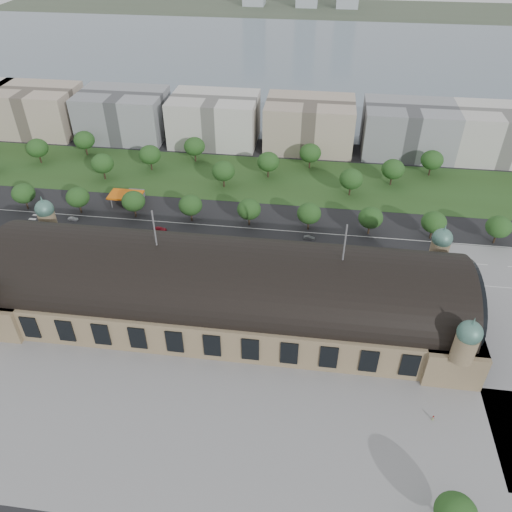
# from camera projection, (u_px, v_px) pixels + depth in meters

# --- Properties ---
(ground) EXTENTS (900.00, 900.00, 0.00)m
(ground) POSITION_uv_depth(u_px,v_px,m) (226.00, 314.00, 161.88)
(ground) COLOR black
(ground) RESTS_ON ground
(station) EXTENTS (150.00, 48.40, 44.30)m
(station) POSITION_uv_depth(u_px,v_px,m) (225.00, 290.00, 155.72)
(station) COLOR #867453
(station) RESTS_ON ground
(plaza_south) EXTENTS (190.00, 48.00, 0.12)m
(plaza_south) POSITION_uv_depth(u_px,v_px,m) (233.00, 437.00, 125.92)
(plaza_south) COLOR gray
(plaza_south) RESTS_ON ground
(road_slab) EXTENTS (260.00, 26.00, 0.10)m
(road_slab) POSITION_uv_depth(u_px,v_px,m) (193.00, 242.00, 194.14)
(road_slab) COLOR black
(road_slab) RESTS_ON ground
(grass_belt) EXTENTS (300.00, 45.00, 0.10)m
(grass_belt) POSITION_uv_depth(u_px,v_px,m) (230.00, 177.00, 237.24)
(grass_belt) COLOR #29471C
(grass_belt) RESTS_ON ground
(petrol_station) EXTENTS (14.00, 13.00, 5.05)m
(petrol_station) POSITION_uv_depth(u_px,v_px,m) (131.00, 195.00, 217.61)
(petrol_station) COLOR #DE610D
(petrol_station) RESTS_ON ground
(lake) EXTENTS (700.00, 320.00, 0.08)m
(lake) POSITION_uv_depth(u_px,v_px,m) (293.00, 58.00, 398.27)
(lake) COLOR slate
(lake) RESTS_ON ground
(far_shore) EXTENTS (700.00, 120.00, 0.14)m
(far_shore) POSITION_uv_depth(u_px,v_px,m) (306.00, 8.00, 556.92)
(far_shore) COLOR #44513D
(far_shore) RESTS_ON ground
(office_1) EXTENTS (45.00, 32.00, 24.00)m
(office_1) POSITION_uv_depth(u_px,v_px,m) (36.00, 110.00, 273.95)
(office_1) COLOR #B3A18D
(office_1) RESTS_ON ground
(office_2) EXTENTS (45.00, 32.00, 24.00)m
(office_2) POSITION_uv_depth(u_px,v_px,m) (123.00, 115.00, 268.66)
(office_2) COLOR gray
(office_2) RESTS_ON ground
(office_3) EXTENTS (45.00, 32.00, 24.00)m
(office_3) POSITION_uv_depth(u_px,v_px,m) (214.00, 119.00, 263.37)
(office_3) COLOR beige
(office_3) RESTS_ON ground
(office_4) EXTENTS (45.00, 32.00, 24.00)m
(office_4) POSITION_uv_depth(u_px,v_px,m) (309.00, 124.00, 258.07)
(office_4) COLOR #B3A18D
(office_4) RESTS_ON ground
(office_5) EXTENTS (45.00, 32.00, 24.00)m
(office_5) POSITION_uv_depth(u_px,v_px,m) (408.00, 129.00, 252.78)
(office_5) COLOR gray
(office_5) RESTS_ON ground
(office_6) EXTENTS (45.00, 32.00, 24.00)m
(office_6) POSITION_uv_depth(u_px,v_px,m) (500.00, 134.00, 248.01)
(office_6) COLOR beige
(office_6) RESTS_ON ground
(tree_row_1) EXTENTS (9.60, 9.60, 11.52)m
(tree_row_1) POSITION_uv_depth(u_px,v_px,m) (23.00, 193.00, 209.64)
(tree_row_1) COLOR #2D2116
(tree_row_1) RESTS_ON ground
(tree_row_2) EXTENTS (9.60, 9.60, 11.52)m
(tree_row_2) POSITION_uv_depth(u_px,v_px,m) (78.00, 197.00, 207.10)
(tree_row_2) COLOR #2D2116
(tree_row_2) RESTS_ON ground
(tree_row_3) EXTENTS (9.60, 9.60, 11.52)m
(tree_row_3) POSITION_uv_depth(u_px,v_px,m) (133.00, 201.00, 204.56)
(tree_row_3) COLOR #2D2116
(tree_row_3) RESTS_ON ground
(tree_row_4) EXTENTS (9.60, 9.60, 11.52)m
(tree_row_4) POSITION_uv_depth(u_px,v_px,m) (190.00, 205.00, 202.01)
(tree_row_4) COLOR #2D2116
(tree_row_4) RESTS_ON ground
(tree_row_5) EXTENTS (9.60, 9.60, 11.52)m
(tree_row_5) POSITION_uv_depth(u_px,v_px,m) (249.00, 209.00, 199.47)
(tree_row_5) COLOR #2D2116
(tree_row_5) RESTS_ON ground
(tree_row_6) EXTENTS (9.60, 9.60, 11.52)m
(tree_row_6) POSITION_uv_depth(u_px,v_px,m) (309.00, 213.00, 196.93)
(tree_row_6) COLOR #2D2116
(tree_row_6) RESTS_ON ground
(tree_row_7) EXTENTS (9.60, 9.60, 11.52)m
(tree_row_7) POSITION_uv_depth(u_px,v_px,m) (371.00, 218.00, 194.39)
(tree_row_7) COLOR #2D2116
(tree_row_7) RESTS_ON ground
(tree_row_8) EXTENTS (9.60, 9.60, 11.52)m
(tree_row_8) POSITION_uv_depth(u_px,v_px,m) (434.00, 222.00, 191.85)
(tree_row_8) COLOR #2D2116
(tree_row_8) RESTS_ON ground
(tree_row_9) EXTENTS (9.60, 9.60, 11.52)m
(tree_row_9) POSITION_uv_depth(u_px,v_px,m) (499.00, 227.00, 189.31)
(tree_row_9) COLOR #2D2116
(tree_row_9) RESTS_ON ground
(tree_belt_1) EXTENTS (10.40, 10.40, 12.48)m
(tree_belt_1) POSITION_uv_depth(u_px,v_px,m) (37.00, 148.00, 244.17)
(tree_belt_1) COLOR #2D2116
(tree_belt_1) RESTS_ON ground
(tree_belt_2) EXTENTS (10.40, 10.40, 12.48)m
(tree_belt_2) POSITION_uv_depth(u_px,v_px,m) (84.00, 140.00, 251.68)
(tree_belt_2) COLOR #2D2116
(tree_belt_2) RESTS_ON ground
(tree_belt_3) EXTENTS (10.40, 10.40, 12.48)m
(tree_belt_3) POSITION_uv_depth(u_px,v_px,m) (102.00, 164.00, 230.63)
(tree_belt_3) COLOR #2D2116
(tree_belt_3) RESTS_ON ground
(tree_belt_4) EXTENTS (10.40, 10.40, 12.48)m
(tree_belt_4) POSITION_uv_depth(u_px,v_px,m) (150.00, 155.00, 238.13)
(tree_belt_4) COLOR #2D2116
(tree_belt_4) RESTS_ON ground
(tree_belt_5) EXTENTS (10.40, 10.40, 12.48)m
(tree_belt_5) POSITION_uv_depth(u_px,v_px,m) (194.00, 146.00, 245.64)
(tree_belt_5) COLOR #2D2116
(tree_belt_5) RESTS_ON ground
(tree_belt_6) EXTENTS (10.40, 10.40, 12.48)m
(tree_belt_6) POSITION_uv_depth(u_px,v_px,m) (223.00, 171.00, 224.59)
(tree_belt_6) COLOR #2D2116
(tree_belt_6) RESTS_ON ground
(tree_belt_7) EXTENTS (10.40, 10.40, 12.48)m
(tree_belt_7) POSITION_uv_depth(u_px,v_px,m) (268.00, 162.00, 232.10)
(tree_belt_7) COLOR #2D2116
(tree_belt_7) RESTS_ON ground
(tree_belt_8) EXTENTS (10.40, 10.40, 12.48)m
(tree_belt_8) POSITION_uv_depth(u_px,v_px,m) (310.00, 153.00, 239.61)
(tree_belt_8) COLOR #2D2116
(tree_belt_8) RESTS_ON ground
(tree_belt_9) EXTENTS (10.40, 10.40, 12.48)m
(tree_belt_9) POSITION_uv_depth(u_px,v_px,m) (351.00, 179.00, 218.56)
(tree_belt_9) COLOR #2D2116
(tree_belt_9) RESTS_ON ground
(tree_belt_10) EXTENTS (10.40, 10.40, 12.48)m
(tree_belt_10) POSITION_uv_depth(u_px,v_px,m) (393.00, 169.00, 226.06)
(tree_belt_10) COLOR #2D2116
(tree_belt_10) RESTS_ON ground
(tree_belt_11) EXTENTS (10.40, 10.40, 12.48)m
(tree_belt_11) POSITION_uv_depth(u_px,v_px,m) (432.00, 160.00, 233.57)
(tree_belt_11) COLOR #2D2116
(tree_belt_11) RESTS_ON ground
(traffic_car_1) EXTENTS (4.10, 1.53, 1.34)m
(traffic_car_1) POSITION_uv_depth(u_px,v_px,m) (73.00, 219.00, 206.33)
(traffic_car_1) COLOR #989BA1
(traffic_car_1) RESTS_ON ground
(traffic_car_2) EXTENTS (6.10, 3.08, 1.65)m
(traffic_car_2) POSITION_uv_depth(u_px,v_px,m) (122.00, 246.00, 190.59)
(traffic_car_2) COLOR black
(traffic_car_2) RESTS_ON ground
(traffic_car_3) EXTENTS (5.49, 2.50, 1.56)m
(traffic_car_3) POSITION_uv_depth(u_px,v_px,m) (160.00, 229.00, 200.03)
(traffic_car_3) COLOR maroon
(traffic_car_3) RESTS_ON ground
(traffic_car_4) EXTENTS (4.68, 2.22, 1.54)m
(traffic_car_4) POSITION_uv_depth(u_px,v_px,m) (289.00, 262.00, 182.53)
(traffic_car_4) COLOR #1A2949
(traffic_car_4) RESTS_ON ground
(traffic_car_5) EXTENTS (4.49, 1.87, 1.44)m
(traffic_car_5) POSITION_uv_depth(u_px,v_px,m) (309.00, 238.00, 195.22)
(traffic_car_5) COLOR #4F5156
(traffic_car_5) RESTS_ON ground
(traffic_car_6) EXTENTS (5.72, 2.75, 1.57)m
(traffic_car_6) POSITION_uv_depth(u_px,v_px,m) (408.00, 265.00, 181.33)
(traffic_car_6) COLOR silver
(traffic_car_6) RESTS_ON ground
(parked_car_0) EXTENTS (4.29, 3.05, 1.34)m
(parked_car_0) POSITION_uv_depth(u_px,v_px,m) (76.00, 252.00, 187.87)
(parked_car_0) COLOR black
(parked_car_0) RESTS_ON ground
(parked_car_1) EXTENTS (5.76, 4.35, 1.45)m
(parked_car_1) POSITION_uv_depth(u_px,v_px,m) (96.00, 253.00, 187.01)
(parked_car_1) COLOR maroon
(parked_car_1) RESTS_ON ground
(parked_car_2) EXTENTS (5.89, 4.69, 1.60)m
(parked_car_2) POSITION_uv_depth(u_px,v_px,m) (97.00, 260.00, 183.59)
(parked_car_2) COLOR #171A41
(parked_car_2) RESTS_ON ground
(parked_car_3) EXTENTS (4.95, 4.14, 1.60)m
(parked_car_3) POSITION_uv_depth(u_px,v_px,m) (155.00, 258.00, 184.54)
(parked_car_3) COLOR #505156
(parked_car_3) RESTS_ON ground
(parked_car_4) EXTENTS (4.27, 3.10, 1.34)m
(parked_car_4) POSITION_uv_depth(u_px,v_px,m) (130.00, 263.00, 182.30)
(parked_car_4) COLOR white
(parked_car_4) RESTS_ON ground
(parked_car_5) EXTENTS (5.81, 4.59, 1.47)m
(parked_car_5) POSITION_uv_depth(u_px,v_px,m) (152.00, 260.00, 183.61)
(parked_car_5) COLOR gray
(parked_car_5) RESTS_ON ground
(parked_car_6) EXTENTS (4.87, 4.47, 1.37)m
(parked_car_6) POSITION_uv_depth(u_px,v_px,m) (169.00, 263.00, 182.45)
(parked_car_6) COLOR black
(parked_car_6) RESTS_ON ground
(bus_west) EXTENTS (13.27, 3.49, 3.67)m
(bus_west) POSITION_uv_depth(u_px,v_px,m) (234.00, 254.00, 184.64)
(bus_west) COLOR #B22E1C
(bus_west) RESTS_ON ground
(bus_mid) EXTENTS (13.64, 3.30, 3.79)m
(bus_mid) POSITION_uv_depth(u_px,v_px,m) (230.00, 258.00, 182.72)
(bus_mid) COLOR beige
(bus_mid) RESTS_ON ground
(bus_east) EXTENTS (12.20, 3.20, 3.38)m
(bus_east) POSITION_uv_depth(u_px,v_px,m) (311.00, 259.00, 182.36)
(bus_east) COLOR silver
(bus_east) RESTS_ON ground
(pedestrian_0) EXTENTS (0.86, 0.54, 1.67)m
(pedestrian_0) POSITION_uv_depth(u_px,v_px,m) (433.00, 418.00, 129.28)
(pedestrian_0) COLOR gray
(pedestrian_0) RESTS_ON ground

